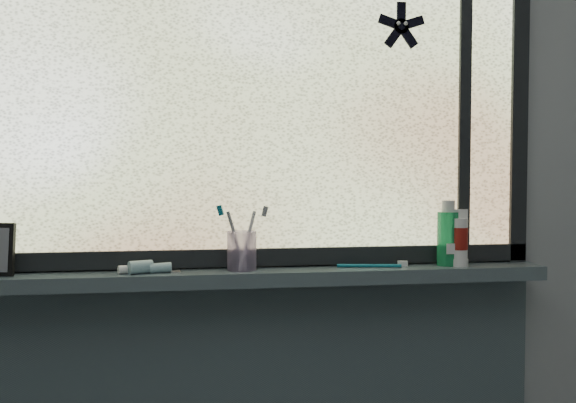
# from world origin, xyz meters

# --- Properties ---
(wall_back) EXTENTS (3.00, 0.01, 2.50)m
(wall_back) POSITION_xyz_m (0.00, 1.30, 1.25)
(wall_back) COLOR #9EA3A8
(wall_back) RESTS_ON ground
(windowsill) EXTENTS (1.62, 0.14, 0.04)m
(windowsill) POSITION_xyz_m (0.00, 1.23, 1.00)
(windowsill) COLOR #44545B
(windowsill) RESTS_ON wall_back
(window_pane) EXTENTS (1.50, 0.01, 1.00)m
(window_pane) POSITION_xyz_m (0.00, 1.28, 1.53)
(window_pane) COLOR silver
(window_pane) RESTS_ON wall_back
(frame_bottom) EXTENTS (1.60, 0.03, 0.05)m
(frame_bottom) POSITION_xyz_m (0.00, 1.28, 1.05)
(frame_bottom) COLOR black
(frame_bottom) RESTS_ON windowsill
(frame_right) EXTENTS (0.05, 0.03, 1.10)m
(frame_right) POSITION_xyz_m (0.78, 1.28, 1.53)
(frame_right) COLOR black
(frame_right) RESTS_ON wall_back
(frame_mullion) EXTENTS (0.03, 0.03, 1.00)m
(frame_mullion) POSITION_xyz_m (0.60, 1.28, 1.53)
(frame_mullion) COLOR black
(frame_mullion) RESTS_ON wall_back
(starfish_sticker) EXTENTS (0.15, 0.02, 0.15)m
(starfish_sticker) POSITION_xyz_m (0.40, 1.27, 1.72)
(starfish_sticker) COLOR black
(starfish_sticker) RESTS_ON window_pane
(toothpaste_tube) EXTENTS (0.20, 0.10, 0.04)m
(toothpaste_tube) POSITION_xyz_m (-0.33, 1.21, 1.04)
(toothpaste_tube) COLOR silver
(toothpaste_tube) RESTS_ON windowsill
(toothbrush_cup) EXTENTS (0.10, 0.10, 0.11)m
(toothbrush_cup) POSITION_xyz_m (-0.07, 1.24, 1.07)
(toothbrush_cup) COLOR #C8ACE4
(toothbrush_cup) RESTS_ON windowsill
(toothbrush_lying) EXTENTS (0.23, 0.06, 0.02)m
(toothbrush_lying) POSITION_xyz_m (0.29, 1.23, 1.03)
(toothbrush_lying) COLOR #0E6880
(toothbrush_lying) RESTS_ON windowsill
(mouthwash_bottle) EXTENTS (0.08, 0.08, 0.16)m
(mouthwash_bottle) POSITION_xyz_m (0.53, 1.23, 1.12)
(mouthwash_bottle) COLOR #21AD63
(mouthwash_bottle) RESTS_ON windowsill
(cream_tube) EXTENTS (0.06, 0.06, 0.12)m
(cream_tube) POSITION_xyz_m (0.56, 1.21, 1.11)
(cream_tube) COLOR silver
(cream_tube) RESTS_ON windowsill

